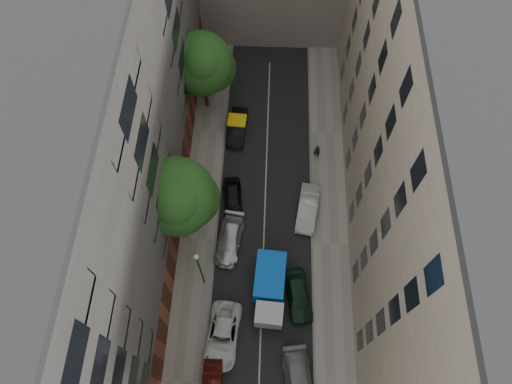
{
  "coord_description": "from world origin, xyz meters",
  "views": [
    {
      "loc": [
        -0.09,
        -13.97,
        35.43
      ],
      "look_at": [
        -0.7,
        1.5,
        6.0
      ],
      "focal_mm": 32.0,
      "sensor_mm": 36.0,
      "label": 1
    }
  ],
  "objects_px": {
    "car_left_2": "(223,336)",
    "tree_far": "(202,66)",
    "car_left_4": "(233,198)",
    "lamp_post": "(199,267)",
    "car_left_3": "(230,240)",
    "tree_mid": "(178,199)",
    "car_right_1": "(299,383)",
    "car_right_3": "(308,208)",
    "car_left_5": "(237,127)",
    "tarp_truck": "(270,288)",
    "pedestrian": "(317,151)",
    "car_right_2": "(298,296)"
  },
  "relations": [
    {
      "from": "car_left_2",
      "to": "tree_far",
      "type": "xyz_separation_m",
      "value": [
        -3.06,
        21.69,
        4.85
      ]
    },
    {
      "from": "car_left_4",
      "to": "lamp_post",
      "type": "bearing_deg",
      "value": -110.26
    },
    {
      "from": "car_left_3",
      "to": "tree_mid",
      "type": "bearing_deg",
      "value": 175.33
    },
    {
      "from": "car_right_1",
      "to": "tree_far",
      "type": "height_order",
      "value": "tree_far"
    },
    {
      "from": "lamp_post",
      "to": "car_left_3",
      "type": "bearing_deg",
      "value": 63.04
    },
    {
      "from": "car_right_3",
      "to": "car_left_2",
      "type": "bearing_deg",
      "value": -112.94
    },
    {
      "from": "car_left_3",
      "to": "car_left_5",
      "type": "bearing_deg",
      "value": 97.78
    },
    {
      "from": "car_right_1",
      "to": "lamp_post",
      "type": "xyz_separation_m",
      "value": [
        -7.37,
        7.12,
        3.23
      ]
    },
    {
      "from": "car_left_4",
      "to": "tree_far",
      "type": "distance_m",
      "value": 11.76
    },
    {
      "from": "tarp_truck",
      "to": "car_right_3",
      "type": "height_order",
      "value": "tarp_truck"
    },
    {
      "from": "tree_far",
      "to": "pedestrian",
      "type": "height_order",
      "value": "tree_far"
    },
    {
      "from": "car_right_3",
      "to": "car_left_5",
      "type": "bearing_deg",
      "value": 136.27
    },
    {
      "from": "car_left_4",
      "to": "tree_far",
      "type": "bearing_deg",
      "value": 99.97
    },
    {
      "from": "car_left_5",
      "to": "tree_mid",
      "type": "relative_size",
      "value": 0.46
    },
    {
      "from": "car_left_3",
      "to": "car_right_3",
      "type": "height_order",
      "value": "car_right_3"
    },
    {
      "from": "tarp_truck",
      "to": "car_right_2",
      "type": "distance_m",
      "value": 2.35
    },
    {
      "from": "car_right_1",
      "to": "pedestrian",
      "type": "bearing_deg",
      "value": 76.38
    },
    {
      "from": "tree_far",
      "to": "car_right_1",
      "type": "bearing_deg",
      "value": -70.67
    },
    {
      "from": "tarp_truck",
      "to": "car_left_4",
      "type": "distance_m",
      "value": 8.67
    },
    {
      "from": "car_left_2",
      "to": "car_left_5",
      "type": "xyz_separation_m",
      "value": [
        -0.01,
        18.8,
        0.0
      ]
    },
    {
      "from": "tarp_truck",
      "to": "car_left_5",
      "type": "bearing_deg",
      "value": 106.29
    },
    {
      "from": "car_right_3",
      "to": "lamp_post",
      "type": "height_order",
      "value": "lamp_post"
    },
    {
      "from": "car_left_3",
      "to": "lamp_post",
      "type": "bearing_deg",
      "value": -109.21
    },
    {
      "from": "car_right_2",
      "to": "lamp_post",
      "type": "height_order",
      "value": "lamp_post"
    },
    {
      "from": "car_right_3",
      "to": "tree_far",
      "type": "bearing_deg",
      "value": 138.67
    },
    {
      "from": "car_right_3",
      "to": "lamp_post",
      "type": "distance_m",
      "value": 10.96
    },
    {
      "from": "tarp_truck",
      "to": "car_left_5",
      "type": "height_order",
      "value": "tarp_truck"
    },
    {
      "from": "tarp_truck",
      "to": "lamp_post",
      "type": "distance_m",
      "value": 5.75
    },
    {
      "from": "car_left_5",
      "to": "car_right_2",
      "type": "bearing_deg",
      "value": -66.1
    },
    {
      "from": "pedestrian",
      "to": "car_left_3",
      "type": "bearing_deg",
      "value": 62.58
    },
    {
      "from": "tree_mid",
      "to": "car_left_4",
      "type": "bearing_deg",
      "value": 41.25
    },
    {
      "from": "lamp_post",
      "to": "pedestrian",
      "type": "distance_m",
      "value": 15.47
    },
    {
      "from": "car_left_3",
      "to": "car_left_4",
      "type": "relative_size",
      "value": 1.21
    },
    {
      "from": "car_right_3",
      "to": "tree_mid",
      "type": "distance_m",
      "value": 11.57
    },
    {
      "from": "car_left_4",
      "to": "car_right_2",
      "type": "relative_size",
      "value": 0.89
    },
    {
      "from": "lamp_post",
      "to": "tarp_truck",
      "type": "bearing_deg",
      "value": -7.05
    },
    {
      "from": "car_right_2",
      "to": "pedestrian",
      "type": "bearing_deg",
      "value": 72.84
    },
    {
      "from": "car_right_1",
      "to": "lamp_post",
      "type": "bearing_deg",
      "value": 127.4
    },
    {
      "from": "tree_mid",
      "to": "car_right_2",
      "type": "bearing_deg",
      "value": -29.6
    },
    {
      "from": "car_right_2",
      "to": "tree_far",
      "type": "bearing_deg",
      "value": 105.34
    },
    {
      "from": "car_left_4",
      "to": "pedestrian",
      "type": "bearing_deg",
      "value": 26.9
    },
    {
      "from": "tree_mid",
      "to": "car_right_3",
      "type": "bearing_deg",
      "value": 13.15
    },
    {
      "from": "car_left_2",
      "to": "lamp_post",
      "type": "distance_m",
      "value": 5.53
    },
    {
      "from": "car_left_3",
      "to": "pedestrian",
      "type": "distance_m",
      "value": 11.35
    },
    {
      "from": "car_right_2",
      "to": "car_left_2",
      "type": "bearing_deg",
      "value": -160.01
    },
    {
      "from": "car_left_2",
      "to": "car_right_2",
      "type": "bearing_deg",
      "value": 35.18
    },
    {
      "from": "tarp_truck",
      "to": "tree_far",
      "type": "height_order",
      "value": "tree_far"
    },
    {
      "from": "car_left_3",
      "to": "car_left_5",
      "type": "xyz_separation_m",
      "value": [
        -0.01,
        11.2,
        0.02
      ]
    },
    {
      "from": "car_left_4",
      "to": "car_left_5",
      "type": "bearing_deg",
      "value": 83.38
    },
    {
      "from": "car_right_3",
      "to": "car_right_1",
      "type": "bearing_deg",
      "value": -85.37
    }
  ]
}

